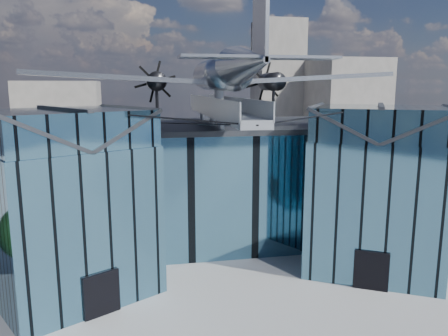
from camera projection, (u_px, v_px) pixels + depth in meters
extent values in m
plane|color=gray|center=(229.00, 271.00, 31.31)|extent=(120.00, 120.00, 0.00)
cube|color=teal|center=(209.00, 181.00, 39.12)|extent=(28.00, 14.00, 9.50)
cube|color=#25282D|center=(209.00, 126.00, 38.21)|extent=(28.00, 14.00, 0.40)
cube|color=teal|center=(70.00, 221.00, 27.50)|extent=(11.79, 11.43, 9.50)
cube|color=teal|center=(64.00, 128.00, 26.42)|extent=(11.56, 11.20, 2.20)
cube|color=#25282D|center=(25.00, 130.00, 24.97)|extent=(7.98, 9.23, 2.40)
cube|color=#25282D|center=(98.00, 126.00, 27.87)|extent=(7.98, 9.23, 2.40)
cube|color=#25282D|center=(62.00, 109.00, 26.21)|extent=(4.30, 7.10, 0.18)
cube|color=black|center=(101.00, 294.00, 25.13)|extent=(2.03, 1.32, 2.60)
cube|color=black|center=(133.00, 208.00, 30.40)|extent=(0.34, 0.34, 9.50)
cube|color=teal|center=(375.00, 204.00, 31.45)|extent=(11.79, 11.43, 9.50)
cube|color=teal|center=(380.00, 123.00, 30.37)|extent=(11.56, 11.20, 2.20)
cube|color=#25282D|center=(347.00, 122.00, 31.09)|extent=(7.98, 9.23, 2.40)
cube|color=#25282D|center=(415.00, 123.00, 29.66)|extent=(7.98, 9.23, 2.40)
cube|color=#25282D|center=(381.00, 106.00, 30.16)|extent=(4.30, 7.10, 0.18)
cube|color=black|center=(371.00, 271.00, 28.32)|extent=(2.03, 1.32, 2.60)
cube|color=black|center=(312.00, 199.00, 32.89)|extent=(0.34, 0.34, 9.50)
cube|color=#9399A0|center=(220.00, 113.00, 32.65)|extent=(1.80, 21.00, 0.50)
cube|color=#9399A0|center=(208.00, 105.00, 32.36)|extent=(0.08, 21.00, 1.10)
cube|color=#9399A0|center=(232.00, 104.00, 32.70)|extent=(0.08, 21.00, 1.10)
cylinder|color=#9399A0|center=(202.00, 114.00, 41.93)|extent=(0.44, 0.44, 1.35)
cylinder|color=#9399A0|center=(212.00, 119.00, 36.15)|extent=(0.44, 0.44, 1.35)
cylinder|color=#9399A0|center=(221.00, 123.00, 32.29)|extent=(0.44, 0.44, 1.35)
cylinder|color=#9399A0|center=(219.00, 100.00, 32.95)|extent=(0.70, 0.70, 1.40)
cylinder|color=black|center=(152.00, 117.00, 24.37)|extent=(10.55, 6.08, 0.69)
cylinder|color=black|center=(328.00, 115.00, 26.34)|extent=(10.55, 6.08, 0.69)
cylinder|color=black|center=(183.00, 123.00, 30.25)|extent=(6.09, 17.04, 1.19)
cylinder|color=black|center=(266.00, 122.00, 31.38)|extent=(6.09, 17.04, 1.19)
cylinder|color=#9FA3AB|center=(219.00, 74.00, 32.59)|extent=(2.50, 11.00, 2.50)
sphere|color=#9FA3AB|center=(207.00, 76.00, 37.90)|extent=(2.50, 2.50, 2.50)
cube|color=black|center=(209.00, 67.00, 36.81)|extent=(1.60, 1.40, 0.50)
cone|color=#9FA3AB|center=(248.00, 64.00, 23.86)|extent=(2.50, 7.00, 2.50)
cube|color=#9FA3AB|center=(260.00, 28.00, 21.34)|extent=(0.18, 2.40, 3.40)
cube|color=#9FA3AB|center=(259.00, 57.00, 21.70)|extent=(8.00, 1.80, 0.14)
cube|color=#9FA3AB|center=(124.00, 78.00, 32.29)|extent=(14.00, 3.20, 1.08)
cylinder|color=black|center=(156.00, 81.00, 33.37)|extent=(1.44, 3.20, 1.44)
cone|color=black|center=(155.00, 82.00, 35.11)|extent=(0.70, 0.70, 0.70)
cube|color=black|center=(155.00, 82.00, 35.25)|extent=(1.05, 0.06, 3.33)
cube|color=black|center=(155.00, 82.00, 35.25)|extent=(2.53, 0.06, 2.53)
cube|color=black|center=(155.00, 82.00, 35.25)|extent=(3.33, 0.06, 1.05)
cylinder|color=black|center=(157.00, 98.00, 33.02)|extent=(0.24, 0.24, 1.75)
cube|color=#9FA3AB|center=(302.00, 78.00, 34.93)|extent=(14.00, 3.20, 1.08)
cylinder|color=black|center=(271.00, 82.00, 35.10)|extent=(1.44, 3.20, 1.44)
cone|color=black|center=(265.00, 82.00, 36.84)|extent=(0.70, 0.70, 0.70)
cube|color=black|center=(265.00, 82.00, 36.99)|extent=(1.05, 0.06, 3.33)
cube|color=black|center=(265.00, 82.00, 36.99)|extent=(2.53, 0.06, 2.53)
cube|color=black|center=(265.00, 82.00, 36.99)|extent=(3.33, 0.06, 1.05)
cylinder|color=black|center=(273.00, 97.00, 34.75)|extent=(0.24, 0.24, 1.75)
cube|color=slate|center=(344.00, 108.00, 81.99)|extent=(12.00, 14.00, 18.00)
cube|color=slate|center=(60.00, 120.00, 79.31)|extent=(14.00, 10.00, 14.00)
cube|color=slate|center=(277.00, 87.00, 89.01)|extent=(9.00, 9.00, 26.00)
cylinder|color=#352415|center=(442.00, 200.00, 46.53)|extent=(0.32, 0.32, 2.25)
sphere|color=#214B1A|center=(444.00, 182.00, 46.16)|extent=(3.03, 3.03, 2.95)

